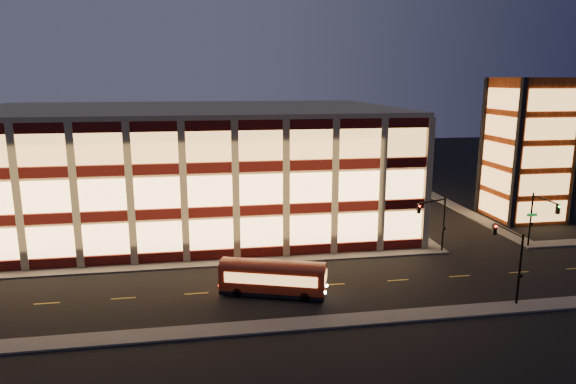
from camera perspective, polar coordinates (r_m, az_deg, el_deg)
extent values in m
plane|color=black|center=(50.68, -7.78, -8.27)|extent=(200.00, 200.00, 0.00)
cube|color=#514F4C|center=(51.62, -11.18, -7.91)|extent=(54.00, 2.00, 0.15)
cube|color=#514F4C|center=(70.99, 10.66, -2.23)|extent=(2.00, 30.00, 0.15)
cube|color=#514F4C|center=(75.41, 18.55, -1.81)|extent=(2.00, 30.00, 0.15)
cube|color=#514F4C|center=(38.76, -7.17, -14.95)|extent=(100.00, 2.00, 0.15)
cube|color=tan|center=(65.35, -11.06, 2.70)|extent=(50.00, 30.00, 14.00)
cube|color=tan|center=(64.54, -11.33, 9.05)|extent=(50.40, 30.40, 0.50)
cube|color=#470C0A|center=(52.26, -11.18, -6.99)|extent=(50.10, 0.25, 1.00)
cube|color=#F0AF65|center=(51.62, -11.28, -4.78)|extent=(49.00, 0.20, 3.00)
cube|color=#470C0A|center=(70.55, 10.01, -1.82)|extent=(0.25, 30.10, 1.00)
cube|color=#F0AF65|center=(70.06, 10.06, -0.15)|extent=(0.20, 29.00, 3.00)
cube|color=#470C0A|center=(50.97, -11.39, -2.32)|extent=(50.10, 0.25, 1.00)
cube|color=#F0AF65|center=(50.51, -11.49, -0.01)|extent=(49.00, 0.20, 3.00)
cube|color=#470C0A|center=(69.61, 10.15, 1.70)|extent=(0.25, 30.10, 1.00)
cube|color=#F0AF65|center=(69.25, 10.20, 3.40)|extent=(0.20, 29.00, 3.00)
cube|color=#470C0A|center=(50.05, -11.61, 2.56)|extent=(50.10, 0.25, 1.00)
cube|color=#F0AF65|center=(49.76, -11.71, 4.94)|extent=(49.00, 0.20, 3.00)
cube|color=#470C0A|center=(68.93, 10.29, 5.29)|extent=(0.25, 30.10, 1.00)
cube|color=#F0AF65|center=(68.70, 10.34, 7.03)|extent=(0.20, 29.00, 3.00)
cube|color=#8C3814|center=(72.70, 25.07, 4.32)|extent=(8.00, 8.00, 18.00)
cube|color=black|center=(67.19, 24.14, 3.82)|extent=(0.60, 0.60, 18.00)
cube|color=black|center=(73.93, 20.76, 4.80)|extent=(0.60, 0.60, 18.00)
cube|color=black|center=(78.23, 25.86, 4.75)|extent=(0.60, 0.60, 18.00)
cube|color=#EAA052|center=(70.69, 26.37, -1.96)|extent=(6.60, 0.16, 2.60)
cube|color=#EAA052|center=(71.75, 21.85, -1.35)|extent=(0.16, 6.60, 2.60)
cube|color=#EAA052|center=(69.99, 26.64, 0.73)|extent=(6.60, 0.16, 2.60)
cube|color=#EAA052|center=(71.06, 22.07, 1.31)|extent=(0.16, 6.60, 2.60)
cube|color=#EAA052|center=(69.46, 26.91, 3.48)|extent=(6.60, 0.16, 2.60)
cube|color=#EAA052|center=(70.53, 22.29, 4.02)|extent=(0.16, 6.60, 2.60)
cube|color=#EAA052|center=(69.09, 27.19, 6.26)|extent=(6.60, 0.16, 2.60)
cube|color=#EAA052|center=(70.17, 22.52, 6.76)|extent=(0.16, 6.60, 2.60)
cube|color=#EAA052|center=(68.88, 27.47, 9.07)|extent=(6.60, 0.16, 2.60)
cube|color=#EAA052|center=(69.96, 22.76, 9.53)|extent=(0.16, 6.60, 2.60)
cylinder|color=black|center=(56.07, 16.89, -3.43)|extent=(0.18, 0.18, 6.00)
cylinder|color=black|center=(54.00, 15.75, -1.00)|extent=(3.56, 1.63, 0.14)
cube|color=black|center=(52.74, 14.34, -1.80)|extent=(0.32, 0.32, 0.95)
sphere|color=#FF0C05|center=(52.51, 14.43, -1.53)|extent=(0.20, 0.20, 0.20)
cube|color=black|center=(56.00, 16.96, -3.88)|extent=(0.25, 0.18, 0.28)
cylinder|color=black|center=(61.09, 25.35, -2.82)|extent=(0.18, 0.18, 6.00)
cylinder|color=black|center=(58.91, 26.69, -0.77)|extent=(0.14, 4.00, 0.14)
cube|color=black|center=(57.47, 27.79, -1.71)|extent=(0.32, 0.32, 0.95)
sphere|color=#0CFF26|center=(57.26, 27.93, -1.46)|extent=(0.20, 0.20, 0.20)
cube|color=black|center=(61.04, 25.42, -3.23)|extent=(0.25, 0.18, 0.28)
cube|color=#0C7226|center=(60.83, 25.48, -2.31)|extent=(1.20, 0.06, 0.28)
cylinder|color=black|center=(45.15, 24.34, -7.90)|extent=(0.18, 0.18, 6.00)
cylinder|color=black|center=(45.92, 23.28, -3.92)|extent=(0.14, 4.00, 0.14)
cube|color=black|center=(47.67, 21.95, -3.85)|extent=(0.32, 0.32, 0.95)
sphere|color=#FF0C05|center=(47.45, 22.09, -3.56)|extent=(0.20, 0.20, 0.20)
cube|color=black|center=(45.12, 24.44, -8.46)|extent=(0.25, 0.18, 0.28)
cube|color=#981E08|center=(43.71, -1.69, -9.50)|extent=(9.09, 4.92, 2.04)
cube|color=black|center=(44.17, -1.68, -10.94)|extent=(9.09, 4.92, 0.31)
cylinder|color=black|center=(43.85, -5.63, -11.05)|extent=(0.84, 0.51, 0.80)
cylinder|color=black|center=(45.58, -5.00, -10.09)|extent=(0.84, 0.51, 0.80)
cylinder|color=black|center=(42.84, 1.87, -11.58)|extent=(0.84, 0.51, 0.80)
cylinder|color=black|center=(44.61, 2.19, -10.57)|extent=(0.84, 0.51, 0.80)
cube|color=#EAA052|center=(42.57, -1.99, -9.73)|extent=(7.40, 2.54, 0.88)
cube|color=#EAA052|center=(44.65, -1.42, -8.65)|extent=(7.40, 2.54, 0.88)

